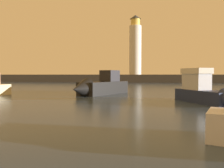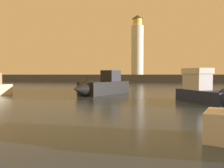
% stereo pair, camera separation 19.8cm
% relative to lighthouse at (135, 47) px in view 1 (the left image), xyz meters
% --- Properties ---
extents(ground_plane, '(220.00, 220.00, 0.00)m').
position_rel_lighthouse_xyz_m(ground_plane, '(0.27, -33.47, -10.78)').
color(ground_plane, '#2D3D51').
extents(breakwater, '(92.95, 5.60, 2.36)m').
position_rel_lighthouse_xyz_m(breakwater, '(0.27, 0.00, -9.60)').
color(breakwater, '#423F3D').
rests_on(breakwater, ground_plane).
extents(lighthouse, '(3.59, 3.59, 17.77)m').
position_rel_lighthouse_xyz_m(lighthouse, '(0.00, 0.00, 0.00)').
color(lighthouse, silver).
rests_on(lighthouse, breakwater).
extents(motorboat_1, '(4.33, 6.55, 3.06)m').
position_rel_lighthouse_xyz_m(motorboat_1, '(8.18, -49.24, -9.81)').
color(motorboat_1, '#1E284C').
rests_on(motorboat_1, ground_plane).
extents(motorboat_3, '(5.90, 8.85, 3.16)m').
position_rel_lighthouse_xyz_m(motorboat_3, '(-1.94, -42.74, -9.86)').
color(motorboat_3, black).
rests_on(motorboat_3, ground_plane).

